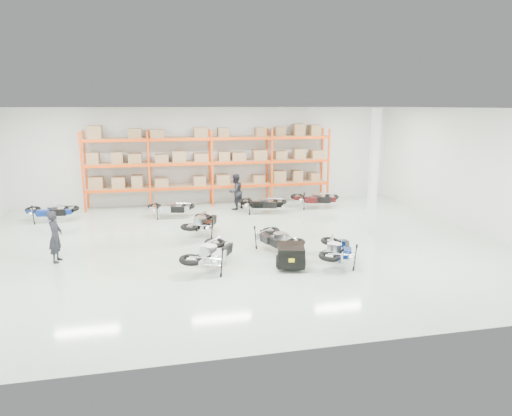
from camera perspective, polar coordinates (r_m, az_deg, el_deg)
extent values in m
plane|color=#B6CBB9|center=(15.47, -2.73, -4.55)|extent=(18.00, 18.00, 0.00)
plane|color=white|center=(14.77, -2.92, 12.36)|extent=(18.00, 18.00, 0.00)
plane|color=silver|center=(21.83, -5.84, 6.52)|extent=(18.00, 0.00, 18.00)
plane|color=silver|center=(8.28, 5.11, -3.78)|extent=(18.00, 0.00, 18.00)
plane|color=silver|center=(18.64, 25.71, 4.26)|extent=(0.00, 14.00, 14.00)
cube|color=#FF4A0D|center=(21.02, -20.88, 4.14)|extent=(0.08, 0.08, 3.50)
cube|color=#FF4A0D|center=(21.90, -20.54, 4.48)|extent=(0.08, 0.08, 3.50)
cube|color=#FF4A0D|center=(20.78, -13.21, 4.55)|extent=(0.08, 0.08, 3.50)
cube|color=#FF4A0D|center=(21.67, -13.18, 4.87)|extent=(0.08, 0.08, 3.50)
cube|color=#FF4A0D|center=(20.91, -5.50, 4.87)|extent=(0.08, 0.08, 3.50)
cube|color=#FF4A0D|center=(21.79, -5.78, 5.19)|extent=(0.08, 0.08, 3.50)
cube|color=#FF4A0D|center=(21.41, 1.99, 5.11)|extent=(0.08, 0.08, 3.50)
cube|color=#FF4A0D|center=(22.27, 1.43, 5.41)|extent=(0.08, 0.08, 3.50)
cube|color=#FF4A0D|center=(22.25, 9.03, 5.25)|extent=(0.08, 0.08, 3.50)
cube|color=#FF4A0D|center=(23.09, 8.23, 5.55)|extent=(0.08, 0.08, 3.50)
cube|color=#FF4A0D|center=(20.98, -16.92, 2.05)|extent=(2.70, 0.08, 0.12)
cube|color=#FF4A0D|center=(21.87, -16.74, 2.48)|extent=(2.70, 0.08, 0.12)
cube|color=#9F8152|center=(21.41, -16.84, 2.46)|extent=(2.68, 0.88, 0.02)
cube|color=#9F8152|center=(21.38, -16.88, 3.06)|extent=(2.40, 0.70, 0.44)
cube|color=#FF4A0D|center=(20.93, -9.26, 2.42)|extent=(2.70, 0.08, 0.12)
cube|color=#FF4A0D|center=(21.81, -9.39, 2.83)|extent=(2.70, 0.08, 0.12)
cube|color=#9F8152|center=(21.36, -9.33, 2.81)|extent=(2.68, 0.88, 0.02)
cube|color=#9F8152|center=(21.32, -9.36, 3.42)|extent=(2.40, 0.70, 0.44)
cube|color=#FF4A0D|center=(21.24, -1.70, 2.73)|extent=(2.70, 0.08, 0.12)
cube|color=#FF4A0D|center=(22.12, -2.12, 3.13)|extent=(2.70, 0.08, 0.12)
cube|color=#9F8152|center=(21.67, -1.91, 3.12)|extent=(2.68, 0.88, 0.02)
cube|color=#9F8152|center=(21.63, -1.92, 3.72)|extent=(2.40, 0.70, 0.44)
cube|color=#FF4A0D|center=(21.92, 5.53, 2.99)|extent=(2.70, 0.08, 0.12)
cube|color=#FF4A0D|center=(22.76, 4.85, 3.37)|extent=(2.70, 0.08, 0.12)
cube|color=#9F8152|center=(22.33, 5.19, 3.36)|extent=(2.68, 0.88, 0.02)
cube|color=#9F8152|center=(22.29, 5.20, 3.94)|extent=(2.40, 0.70, 0.44)
cube|color=#FF4A0D|center=(20.82, -17.11, 5.03)|extent=(2.70, 0.08, 0.12)
cube|color=#FF4A0D|center=(21.71, -16.92, 5.34)|extent=(2.70, 0.08, 0.12)
cube|color=#9F8152|center=(21.25, -17.03, 5.37)|extent=(2.68, 0.88, 0.02)
cube|color=#9F8152|center=(21.23, -17.07, 5.99)|extent=(2.40, 0.70, 0.44)
cube|color=#FF4A0D|center=(20.76, -9.37, 5.40)|extent=(2.70, 0.08, 0.12)
cube|color=#FF4A0D|center=(21.65, -9.49, 5.70)|extent=(2.70, 0.08, 0.12)
cube|color=#9F8152|center=(21.20, -9.44, 5.74)|extent=(2.68, 0.88, 0.02)
cube|color=#9F8152|center=(21.17, -9.46, 6.36)|extent=(2.40, 0.70, 0.44)
cube|color=#FF4A0D|center=(21.08, -1.71, 5.68)|extent=(2.70, 0.08, 0.12)
cube|color=#FF4A0D|center=(21.96, -2.14, 5.96)|extent=(2.70, 0.08, 0.12)
cube|color=#9F8152|center=(21.51, -1.93, 6.01)|extent=(2.68, 0.88, 0.02)
cube|color=#9F8152|center=(21.48, -1.94, 6.62)|extent=(2.40, 0.70, 0.44)
cube|color=#FF4A0D|center=(21.76, 5.59, 5.84)|extent=(2.70, 0.08, 0.12)
cube|color=#FF4A0D|center=(22.61, 4.90, 6.12)|extent=(2.70, 0.08, 0.12)
cube|color=#9F8152|center=(22.17, 5.24, 6.16)|extent=(2.68, 0.88, 0.02)
cube|color=#9F8152|center=(22.15, 5.26, 6.75)|extent=(2.40, 0.70, 0.44)
cube|color=#FF4A0D|center=(20.71, -17.31, 8.04)|extent=(2.70, 0.08, 0.12)
cube|color=#FF4A0D|center=(21.60, -17.11, 8.23)|extent=(2.70, 0.08, 0.12)
cube|color=#9F8152|center=(21.15, -17.22, 8.33)|extent=(2.68, 0.88, 0.02)
cube|color=#9F8152|center=(21.14, -17.27, 8.95)|extent=(2.40, 0.70, 0.44)
cube|color=#FF4A0D|center=(20.65, -9.48, 8.43)|extent=(2.70, 0.08, 0.12)
cube|color=#FF4A0D|center=(21.55, -9.60, 8.60)|extent=(2.70, 0.08, 0.12)
cube|color=#9F8152|center=(21.10, -9.55, 8.71)|extent=(2.68, 0.88, 0.02)
cube|color=#9F8152|center=(21.08, -9.57, 9.33)|extent=(2.40, 0.70, 0.44)
cube|color=#FF4A0D|center=(20.97, -1.73, 8.66)|extent=(2.70, 0.08, 0.12)
cube|color=#FF4A0D|center=(21.86, -2.17, 8.82)|extent=(2.70, 0.08, 0.12)
cube|color=#9F8152|center=(21.41, -1.96, 8.93)|extent=(2.68, 0.88, 0.02)
cube|color=#9F8152|center=(21.40, -1.96, 9.55)|extent=(2.40, 0.70, 0.44)
cube|color=#FF4A0D|center=(21.65, 5.66, 8.73)|extent=(2.70, 0.08, 0.12)
cube|color=#FF4A0D|center=(22.51, 4.95, 8.90)|extent=(2.70, 0.08, 0.12)
cube|color=#9F8152|center=(22.08, 5.30, 9.00)|extent=(2.68, 0.88, 0.02)
cube|color=#9F8152|center=(22.06, 5.32, 9.60)|extent=(2.40, 0.70, 0.44)
cube|color=white|center=(17.04, 14.47, 4.43)|extent=(0.25, 0.25, 4.50)
cube|color=black|center=(13.18, 4.36, -5.85)|extent=(0.96, 1.11, 0.55)
cube|color=yellow|center=(12.74, 4.98, -6.52)|extent=(0.16, 0.06, 0.11)
torus|color=black|center=(13.14, 2.74, -6.80)|extent=(0.08, 0.38, 0.38)
torus|color=black|center=(13.35, 5.94, -6.54)|extent=(0.08, 0.38, 0.38)
cylinder|color=black|center=(13.76, 3.60, -4.80)|extent=(0.25, 0.89, 0.04)
imported|color=black|center=(14.82, -23.79, -3.28)|extent=(0.43, 0.61, 1.56)
imported|color=black|center=(20.46, -2.59, 2.05)|extent=(0.99, 0.95, 1.60)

